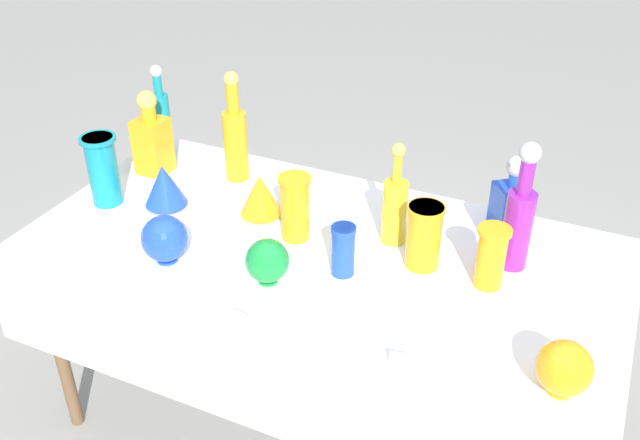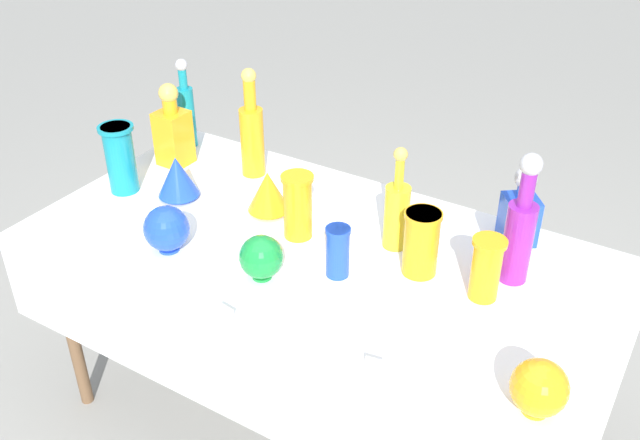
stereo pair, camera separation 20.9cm
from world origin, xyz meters
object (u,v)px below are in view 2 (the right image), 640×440
Objects in this scene: square_decanter_0 at (173,131)px; round_bowl_1 at (539,388)px; tall_bottle_3 at (520,230)px; slender_vase_1 at (120,157)px; tall_bottle_0 at (186,110)px; round_bowl_0 at (261,257)px; fluted_vase_1 at (177,177)px; tall_bottle_1 at (397,211)px; slender_vase_2 at (486,267)px; tall_bottle_2 at (252,134)px; square_decanter_1 at (520,212)px; slender_vase_4 at (298,204)px; fluted_vase_0 at (268,192)px; slender_vase_0 at (421,241)px; slender_vase_3 at (338,250)px; round_bowl_2 at (167,229)px.

square_decanter_0 is 2.21× the size of round_bowl_1.
tall_bottle_3 reaches higher than slender_vase_1.
tall_bottle_0 is 0.91m from round_bowl_0.
square_decanter_0 is at bearing 133.41° from fluted_vase_1.
slender_vase_2 is at bearing -17.57° from tall_bottle_1.
tall_bottle_2 is (-0.63, 0.15, 0.04)m from tall_bottle_1.
slender_vase_1 is 1.79× the size of round_bowl_0.
square_decanter_1 is 1.36× the size of slender_vase_2.
tall_bottle_3 is 0.65m from slender_vase_4.
tall_bottle_3 is 2.84× the size of round_bowl_1.
slender_vase_4 is 1.58× the size of round_bowl_0.
fluted_vase_0 is at bearing -174.63° from tall_bottle_1.
tall_bottle_1 is at bearing -176.12° from tall_bottle_3.
tall_bottle_2 is 0.30m from square_decanter_0.
tall_bottle_0 is 2.58× the size of round_bowl_0.
slender_vase_0 is at bearing -155.17° from tall_bottle_3.
slender_vase_2 is (0.31, -0.10, -0.02)m from tall_bottle_1.
slender_vase_1 reaches higher than slender_vase_3.
square_decanter_0 is 2.05× the size of fluted_vase_1.
slender_vase_3 is (-0.43, -0.24, -0.08)m from tall_bottle_3.
tall_bottle_1 reaches higher than round_bowl_0.
round_bowl_2 is (-0.32, -0.03, 0.01)m from round_bowl_0.
tall_bottle_0 is at bearing 111.42° from square_decanter_0.
slender_vase_4 is 1.51× the size of round_bowl_1.
tall_bottle_0 is at bearing 165.11° from slender_vase_0.
fluted_vase_1 reaches higher than fluted_vase_0.
slender_vase_2 reaches higher than fluted_vase_0.
slender_vase_0 is at bearing -4.61° from fluted_vase_0.
round_bowl_0 is at bearing -134.65° from square_decanter_1.
tall_bottle_2 is 2.82× the size of round_bowl_1.
fluted_vase_0 reaches higher than round_bowl_1.
tall_bottle_0 is 1.44× the size of slender_vase_1.
tall_bottle_3 is 1.01m from round_bowl_2.
slender_vase_0 is at bearing 4.99° from slender_vase_1.
slender_vase_1 is at bearing -133.03° from tall_bottle_2.
square_decanter_1 is at bearing 105.31° from tall_bottle_3.
square_decanter_1 is 1.06× the size of slender_vase_1.
fluted_vase_1 is (-0.67, 0.10, -0.00)m from slender_vase_3.
tall_bottle_1 reaches higher than square_decanter_0.
slender_vase_1 is 0.43m from round_bowl_2.
slender_vase_2 is at bearing 17.40° from round_bowl_2.
square_decanter_0 reaches higher than slender_vase_2.
round_bowl_2 is at bearing -162.60° from slender_vase_2.
slender_vase_3 is 0.40m from fluted_vase_0.
square_decanter_0 reaches higher than square_decanter_1.
round_bowl_0 is at bearing -24.01° from fluted_vase_1.
tall_bottle_1 is 0.93m from square_decanter_0.
square_decanter_0 reaches higher than fluted_vase_1.
round_bowl_0 is at bearing -144.86° from slender_vase_3.
slender_vase_3 is at bearing 17.70° from round_bowl_2.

